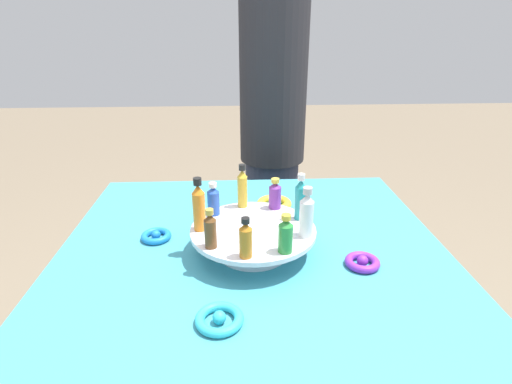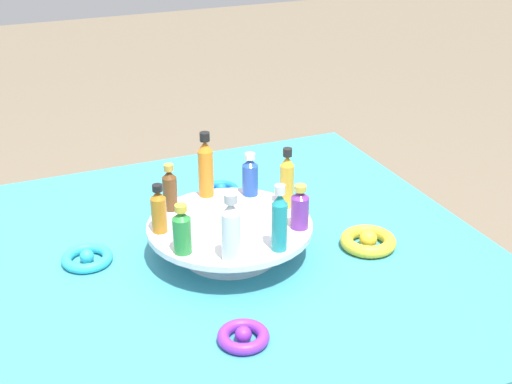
% 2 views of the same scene
% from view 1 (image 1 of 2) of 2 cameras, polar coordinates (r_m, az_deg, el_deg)
% --- Properties ---
extents(party_table, '(1.02, 1.02, 0.79)m').
position_cam_1_polar(party_table, '(1.30, -0.34, -23.43)').
color(party_table, teal).
rests_on(party_table, ground_plane).
extents(display_stand, '(0.32, 0.32, 0.07)m').
position_cam_1_polar(display_stand, '(1.02, -0.40, -6.28)').
color(display_stand, silver).
rests_on(display_stand, party_table).
extents(bottle_green, '(0.03, 0.03, 0.09)m').
position_cam_1_polar(bottle_green, '(0.90, 4.24, -6.12)').
color(bottle_green, '#288438').
rests_on(bottle_green, display_stand).
extents(bottle_clear, '(0.03, 0.03, 0.13)m').
position_cam_1_polar(bottle_clear, '(0.96, 7.22, -3.14)').
color(bottle_clear, silver).
rests_on(bottle_clear, display_stand).
extents(bottle_teal, '(0.03, 0.03, 0.13)m').
position_cam_1_polar(bottle_teal, '(1.04, 6.35, -0.94)').
color(bottle_teal, teal).
rests_on(bottle_teal, display_stand).
extents(bottle_purple, '(0.03, 0.03, 0.09)m').
position_cam_1_polar(bottle_purple, '(1.10, 2.73, -0.38)').
color(bottle_purple, '#702D93').
rests_on(bottle_purple, display_stand).
extents(bottle_gold, '(0.03, 0.03, 0.12)m').
position_cam_1_polar(bottle_gold, '(1.11, -1.96, 0.65)').
color(bottle_gold, gold).
rests_on(bottle_gold, display_stand).
extents(bottle_blue, '(0.03, 0.03, 0.09)m').
position_cam_1_polar(bottle_blue, '(1.07, -6.11, -1.14)').
color(bottle_blue, '#234CAD').
rests_on(bottle_blue, display_stand).
extents(bottle_orange, '(0.03, 0.03, 0.14)m').
position_cam_1_polar(bottle_orange, '(0.99, -8.17, -2.08)').
color(bottle_orange, orange).
rests_on(bottle_orange, display_stand).
extents(bottle_brown, '(0.03, 0.03, 0.10)m').
position_cam_1_polar(bottle_brown, '(0.92, -6.54, -5.41)').
color(bottle_brown, brown).
rests_on(bottle_brown, display_stand).
extents(bottle_amber, '(0.03, 0.03, 0.10)m').
position_cam_1_polar(bottle_amber, '(0.88, -1.49, -6.74)').
color(bottle_amber, '#AD6B19').
rests_on(bottle_amber, display_stand).
extents(ribbon_bow_blue, '(0.08, 0.08, 0.03)m').
position_cam_1_polar(ribbon_bow_blue, '(1.13, -14.08, -6.10)').
color(ribbon_bow_blue, blue).
rests_on(ribbon_bow_blue, party_table).
extents(ribbon_bow_teal, '(0.10, 0.10, 0.03)m').
position_cam_1_polar(ribbon_bow_teal, '(0.83, -5.26, -17.60)').
color(ribbon_bow_teal, '#2DB7CC').
rests_on(ribbon_bow_teal, party_table).
extents(ribbon_bow_purple, '(0.09, 0.09, 0.03)m').
position_cam_1_polar(ribbon_bow_purple, '(1.02, 14.95, -9.64)').
color(ribbon_bow_purple, purple).
rests_on(ribbon_bow_purple, party_table).
extents(ribbon_bow_gold, '(0.11, 0.11, 0.04)m').
position_cam_1_polar(ribbon_bow_gold, '(1.28, 2.61, -1.67)').
color(ribbon_bow_gold, gold).
rests_on(ribbon_bow_gold, party_table).
extents(person_figure, '(0.30, 0.30, 1.76)m').
position_cam_1_polar(person_figure, '(1.86, 2.38, 9.19)').
color(person_figure, '#282D42').
rests_on(person_figure, ground_plane).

